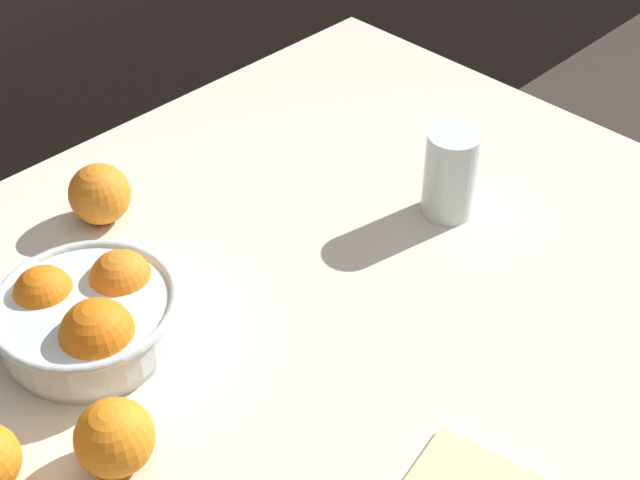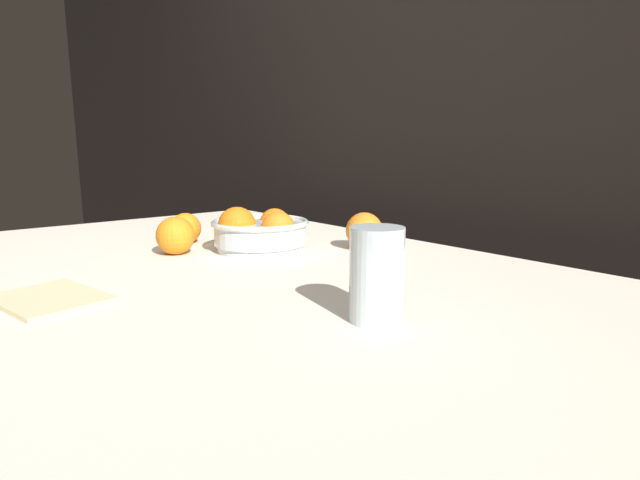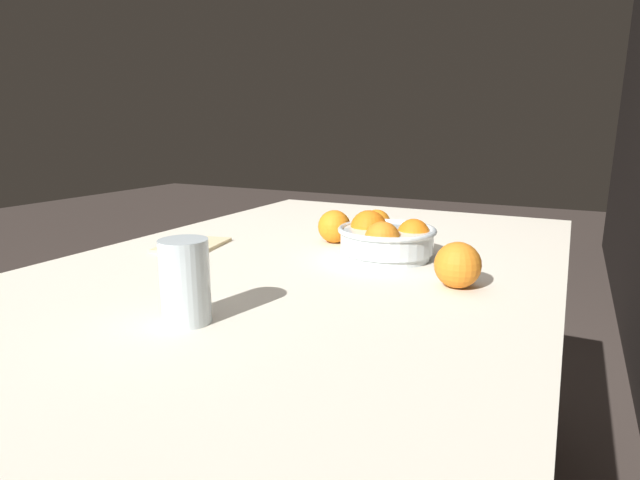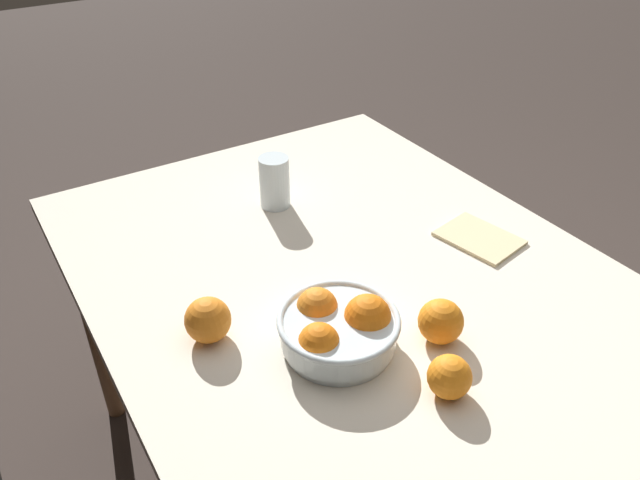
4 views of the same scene
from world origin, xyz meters
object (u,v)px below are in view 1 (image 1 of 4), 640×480
at_px(fruit_bowl, 89,315).
at_px(juice_glass, 447,177).
at_px(orange_loose_near_bowl, 100,194).
at_px(orange_loose_aside, 115,438).

relative_size(fruit_bowl, juice_glass, 1.72).
bearing_deg(fruit_bowl, juice_glass, -15.47).
bearing_deg(orange_loose_near_bowl, juice_glass, -42.79).
distance_m(fruit_bowl, juice_glass, 0.50).
height_order(juice_glass, orange_loose_aside, juice_glass).
bearing_deg(fruit_bowl, orange_loose_near_bowl, 52.69).
relative_size(juice_glass, orange_loose_near_bowl, 1.50).
height_order(fruit_bowl, orange_loose_aside, fruit_bowl).
bearing_deg(juice_glass, orange_loose_aside, -177.06).
distance_m(fruit_bowl, orange_loose_aside, 0.18).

